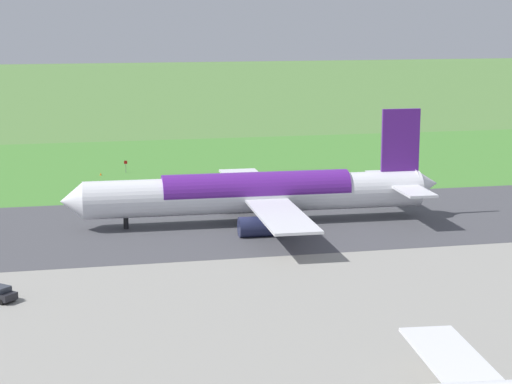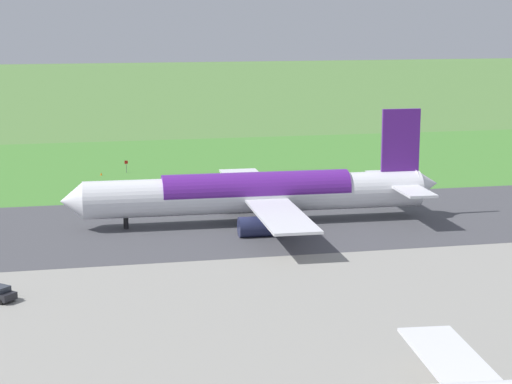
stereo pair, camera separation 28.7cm
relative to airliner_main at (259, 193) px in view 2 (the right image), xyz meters
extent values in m
plane|color=#547F3D|center=(14.36, -0.01, -4.35)|extent=(800.00, 800.00, 0.00)
cube|color=#47474C|center=(14.36, -0.01, -4.32)|extent=(600.00, 35.66, 0.06)
cube|color=#478534|center=(14.36, -45.61, -4.33)|extent=(600.00, 80.00, 0.04)
cylinder|color=white|center=(0.38, -0.01, -0.15)|extent=(48.12, 6.44, 5.20)
cone|color=white|center=(25.87, -0.67, -0.15)|extent=(3.13, 5.02, 4.94)
cone|color=white|center=(-24.81, 0.64, 0.45)|extent=(3.61, 4.51, 4.42)
cube|color=#591E8C|center=(-20.73, 0.53, 6.95)|extent=(5.61, 0.64, 9.00)
cube|color=white|center=(-20.59, 6.03, 0.65)|extent=(4.23, 9.10, 0.36)
cube|color=white|center=(-20.88, -4.96, 0.65)|extent=(4.23, 9.10, 0.36)
cube|color=white|center=(-0.34, 11.01, -0.55)|extent=(6.57, 22.15, 0.35)
cube|color=white|center=(-0.90, -10.98, -0.55)|extent=(6.57, 22.15, 0.35)
cylinder|color=#23284C|center=(2.07, 7.45, -3.03)|extent=(4.57, 2.92, 2.80)
cylinder|color=#23284C|center=(1.69, -7.55, -3.03)|extent=(4.57, 2.92, 2.80)
cylinder|color=black|center=(18.61, -0.48, -2.64)|extent=(0.70, 0.70, 3.42)
cylinder|color=black|center=(-2.52, 4.07, -2.64)|extent=(0.70, 0.70, 3.42)
cylinder|color=black|center=(-2.72, -3.93, -2.64)|extent=(0.70, 0.70, 3.42)
cylinder|color=#591E8C|center=(0.38, -0.01, 0.37)|extent=(26.53, 5.90, 5.23)
cube|color=white|center=(-2.19, 61.21, -1.43)|extent=(6.05, 17.27, 0.27)
cylinder|color=black|center=(33.56, 29.77, -4.03)|extent=(0.61, 0.60, 0.64)
cylinder|color=black|center=(32.38, 28.54, -4.03)|extent=(0.61, 0.60, 0.64)
cylinder|color=slate|center=(15.42, -44.23, -3.50)|extent=(0.10, 0.10, 1.70)
cube|color=red|center=(15.42, -44.25, -2.35)|extent=(0.60, 0.04, 0.60)
cone|color=orange|center=(20.10, -42.54, -4.08)|extent=(0.40, 0.40, 0.55)
camera|label=1|loc=(26.76, 121.07, 25.26)|focal=63.17mm
camera|label=2|loc=(26.48, 121.13, 25.26)|focal=63.17mm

